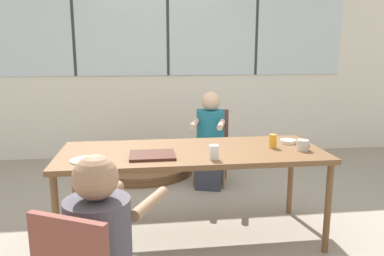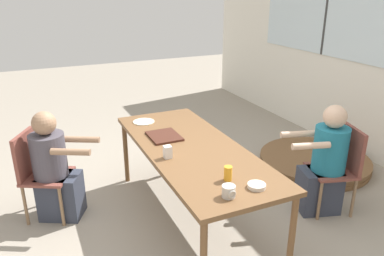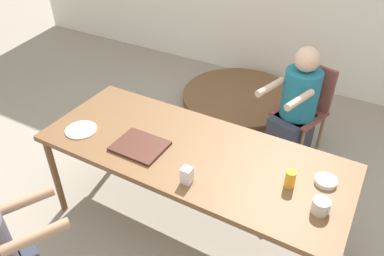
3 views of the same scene
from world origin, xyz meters
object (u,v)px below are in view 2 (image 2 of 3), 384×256
folded_table_stack (314,161)px  bowl_white_shallow (257,186)px  juice_glass (228,173)px  person_woman_green_shirt (55,171)px  person_man_blue_shirt (325,165)px  chair_for_woman_green_shirt (37,168)px  milk_carton_small (168,152)px  coffee_mug (229,191)px  chair_for_man_blue_shirt (341,162)px

folded_table_stack → bowl_white_shallow: bearing=-54.0°
juice_glass → folded_table_stack: bearing=120.0°
folded_table_stack → person_woman_green_shirt: bearing=-93.4°
person_woman_green_shirt → folded_table_stack: person_woman_green_shirt is taller
person_man_blue_shirt → folded_table_stack: person_man_blue_shirt is taller
bowl_white_shallow → chair_for_woman_green_shirt: bearing=-137.0°
folded_table_stack → juice_glass: bearing=-60.0°
milk_carton_small → folded_table_stack: 2.32m
coffee_mug → folded_table_stack: 2.47m
chair_for_man_blue_shirt → coffee_mug: (0.45, -1.51, 0.29)m
coffee_mug → chair_for_man_blue_shirt: bearing=106.7°
person_woman_green_shirt → juice_glass: size_ratio=9.58×
juice_glass → folded_table_stack: 2.28m
chair_for_woman_green_shirt → folded_table_stack: (0.26, 3.15, -0.45)m
person_man_blue_shirt → person_woman_green_shirt: bearing=84.7°
person_woman_green_shirt → person_man_blue_shirt: (0.96, 2.37, 0.01)m
bowl_white_shallow → person_woman_green_shirt: bearing=-138.7°
person_woman_green_shirt → folded_table_stack: bearing=113.9°
person_woman_green_shirt → coffee_mug: bearing=62.2°
juice_glass → milk_carton_small: juice_glass is taller
chair_for_woman_green_shirt → juice_glass: (1.33, 1.28, 0.30)m
person_man_blue_shirt → milk_carton_small: (-0.25, -1.51, 0.32)m
coffee_mug → folded_table_stack: bearing=123.0°
coffee_mug → folded_table_stack: coffee_mug is taller
bowl_white_shallow → folded_table_stack: bearing=126.0°
juice_glass → folded_table_stack: size_ratio=0.08×
person_man_blue_shirt → bowl_white_shallow: bearing=130.0°
person_man_blue_shirt → bowl_white_shallow: (0.48, -1.11, 0.28)m
juice_glass → bowl_white_shallow: bearing=35.7°
chair_for_woman_green_shirt → folded_table_stack: bearing=112.6°
chair_for_woman_green_shirt → coffee_mug: chair_for_woman_green_shirt is taller
chair_for_man_blue_shirt → bowl_white_shallow: 1.37m
milk_carton_small → coffee_mug: bearing=11.8°
chair_for_man_blue_shirt → coffee_mug: size_ratio=8.52×
chair_for_woman_green_shirt → person_man_blue_shirt: 2.73m
person_woman_green_shirt → juice_glass: bearing=69.4°
person_woman_green_shirt → chair_for_man_blue_shirt: bearing=95.6°
person_woman_green_shirt → person_man_blue_shirt: bearing=95.3°
chair_for_man_blue_shirt → folded_table_stack: 1.05m
person_man_blue_shirt → bowl_white_shallow: person_man_blue_shirt is taller
person_woman_green_shirt → milk_carton_small: person_woman_green_shirt is taller
coffee_mug → bowl_white_shallow: (-0.03, 0.24, -0.03)m
coffee_mug → chair_for_woman_green_shirt: bearing=-142.7°
bowl_white_shallow → chair_for_man_blue_shirt: bearing=108.6°
person_woman_green_shirt → bowl_white_shallow: 1.94m
chair_for_woman_green_shirt → person_woman_green_shirt: size_ratio=0.80×
person_woman_green_shirt → juice_glass: 1.72m
bowl_white_shallow → folded_table_stack: (-1.26, 1.73, -0.71)m
juice_glass → milk_carton_small: (-0.54, -0.27, -0.00)m
person_woman_green_shirt → chair_for_woman_green_shirt: bearing=-90.0°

